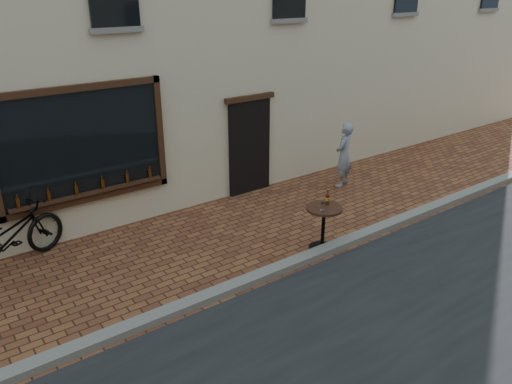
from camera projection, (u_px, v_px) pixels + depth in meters
ground at (276, 280)px, 8.40m from camera, size 90.00×90.00×0.00m
kerb at (269, 272)px, 8.53m from camera, size 90.00×0.25×0.12m
cargo_bicycle at (5, 239)px, 8.53m from camera, size 2.60×1.64×1.23m
bistro_table at (324, 219)px, 9.17m from camera, size 0.67×0.67×1.15m
pedestrian at (344, 155)px, 12.03m from camera, size 0.68×0.57×1.58m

